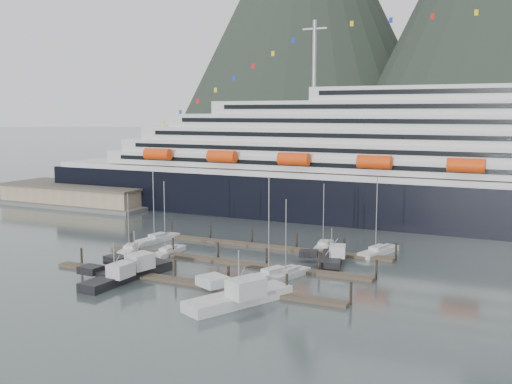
% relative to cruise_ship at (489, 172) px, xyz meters
% --- Properties ---
extents(ground, '(1600.00, 1600.00, 0.00)m').
position_rel_cruise_ship_xyz_m(ground, '(-30.03, -54.94, -12.04)').
color(ground, '#4F5D5C').
rests_on(ground, ground).
extents(cruise_ship, '(210.00, 30.40, 50.30)m').
position_rel_cruise_ship_xyz_m(cruise_ship, '(0.00, 0.00, 0.00)').
color(cruise_ship, black).
rests_on(cruise_ship, ground).
extents(warehouse, '(46.00, 20.00, 5.80)m').
position_rel_cruise_ship_xyz_m(warehouse, '(-102.03, -12.94, -9.79)').
color(warehouse, '#595956').
rests_on(warehouse, ground).
extents(dock_near, '(48.18, 2.28, 3.20)m').
position_rel_cruise_ship_xyz_m(dock_near, '(-34.95, -64.89, -11.73)').
color(dock_near, '#41352A').
rests_on(dock_near, ground).
extents(dock_mid, '(48.18, 2.28, 3.20)m').
position_rel_cruise_ship_xyz_m(dock_mid, '(-34.95, -51.89, -11.73)').
color(dock_mid, '#41352A').
rests_on(dock_mid, ground).
extents(dock_far, '(48.18, 2.28, 3.20)m').
position_rel_cruise_ship_xyz_m(dock_far, '(-34.95, -38.89, -11.73)').
color(dock_far, '#41352A').
rests_on(dock_far, ground).
extents(sailboat_a, '(4.92, 8.44, 11.00)m').
position_rel_cruise_ship_xyz_m(sailboat_a, '(-54.91, -52.56, -11.64)').
color(sailboat_a, silver).
rests_on(sailboat_a, ground).
extents(sailboat_b, '(3.01, 9.13, 13.41)m').
position_rel_cruise_ship_xyz_m(sailboat_b, '(-47.82, -51.31, -11.63)').
color(sailboat_b, silver).
rests_on(sailboat_b, ground).
extents(sailboat_d, '(6.04, 10.53, 15.68)m').
position_rel_cruise_ship_xyz_m(sailboat_d, '(-25.28, -56.47, -11.61)').
color(sailboat_d, silver).
rests_on(sailboat_d, ground).
extents(sailboat_e, '(4.06, 10.16, 14.02)m').
position_rel_cruise_ship_xyz_m(sailboat_e, '(-55.67, -43.07, -11.62)').
color(sailboat_e, silver).
rests_on(sailboat_e, ground).
extents(sailboat_f, '(3.54, 8.37, 12.41)m').
position_rel_cruise_ship_xyz_m(sailboat_f, '(-24.82, -34.95, -11.63)').
color(sailboat_f, silver).
rests_on(sailboat_f, ground).
extents(sailboat_g, '(5.23, 10.45, 14.31)m').
position_rel_cruise_ship_xyz_m(sailboat_g, '(-14.72, -34.95, -11.62)').
color(sailboat_g, silver).
rests_on(sailboat_g, ground).
extents(sailboat_h, '(4.39, 8.39, 12.37)m').
position_rel_cruise_ship_xyz_m(sailboat_h, '(-23.26, -55.28, -11.63)').
color(sailboat_h, silver).
rests_on(sailboat_h, ground).
extents(trawler_a, '(8.70, 12.08, 6.56)m').
position_rel_cruise_ship_xyz_m(trawler_a, '(-44.99, -69.43, -11.18)').
color(trawler_a, black).
rests_on(trawler_a, ground).
extents(trawler_b, '(9.69, 12.35, 7.67)m').
position_rel_cruise_ship_xyz_m(trawler_b, '(-44.81, -64.75, -11.08)').
color(trawler_b, black).
rests_on(trawler_b, ground).
extents(trawler_c, '(12.74, 15.59, 7.88)m').
position_rel_cruise_ship_xyz_m(trawler_c, '(-24.39, -69.87, -11.07)').
color(trawler_c, silver).
rests_on(trawler_c, ground).
extents(trawler_e, '(8.23, 10.40, 6.40)m').
position_rel_cruise_ship_xyz_m(trawler_e, '(-20.31, -44.46, -11.20)').
color(trawler_e, black).
rests_on(trawler_e, ground).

